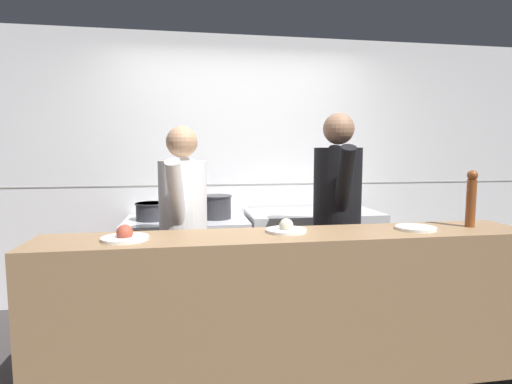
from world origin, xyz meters
name	(u,v)px	position (x,y,z in m)	size (l,w,h in m)	color
ground_plane	(271,376)	(0.00, 0.00, 0.00)	(14.00, 14.00, 0.00)	#383333
wall_back_tiled	(241,169)	(0.00, 1.51, 1.30)	(8.00, 0.06, 2.60)	white
oven_range	(187,267)	(-0.55, 1.11, 0.44)	(1.08, 0.71, 0.88)	maroon
prep_counter	(312,260)	(0.63, 1.11, 0.46)	(1.22, 0.65, 0.92)	#B7BABF
pass_counter	(292,316)	(0.08, -0.22, 0.50)	(2.92, 0.45, 1.00)	#93704C
stock_pot	(152,211)	(-0.84, 1.11, 0.96)	(0.29, 0.29, 0.15)	#2D2D33
sauce_pot	(216,206)	(-0.28, 1.09, 0.99)	(0.28, 0.28, 0.21)	#2D2D33
plated_dish_main	(125,236)	(-0.86, -0.24, 1.02)	(0.25, 0.25, 0.09)	white
plated_dish_appetiser	(286,229)	(0.06, -0.17, 1.02)	(0.24, 0.24, 0.09)	white
plated_dish_dessert	(416,228)	(0.86, -0.23, 1.01)	(0.24, 0.24, 0.02)	white
pepper_mill	(471,198)	(1.25, -0.20, 1.19)	(0.06, 0.06, 0.36)	brown
chef_head_cook	(183,230)	(-0.56, 0.39, 0.92)	(0.39, 0.73, 1.66)	black
chef_sous	(337,217)	(0.59, 0.40, 0.98)	(0.41, 0.77, 1.77)	black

